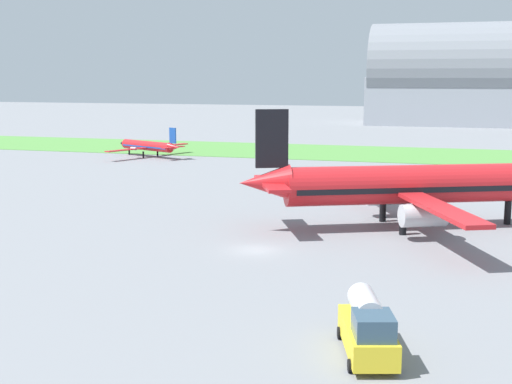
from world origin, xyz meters
name	(u,v)px	position (x,y,z in m)	size (l,w,h in m)	color
ground_plane	(255,250)	(0.00, 0.00, 0.00)	(600.00, 600.00, 0.00)	gray
grass_taxiway_strip	(368,153)	(0.00, 79.24, 0.04)	(360.00, 28.00, 0.08)	#549342
airplane_midfield_jet	(404,185)	(11.70, 12.83, 4.30)	(31.56, 31.73, 11.93)	red
airplane_taxiing_turboprop	(148,146)	(-39.11, 61.54, 2.14)	(15.95, 18.38, 5.86)	red
fuel_truck_near_gate	(368,327)	(12.29, -20.22, 1.58)	(4.13, 6.91, 3.29)	yellow
hangar_distant	(479,79)	(22.71, 169.94, 14.18)	(67.75, 28.52, 31.70)	#9399A3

